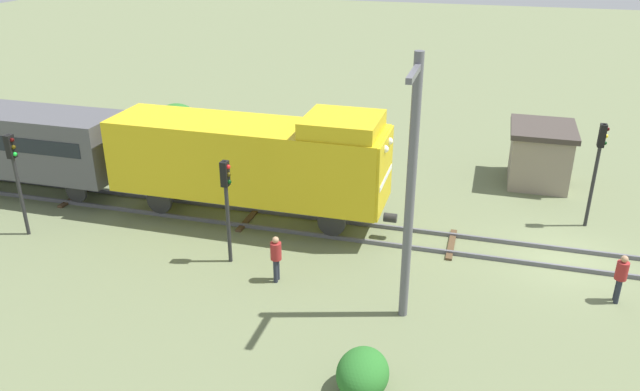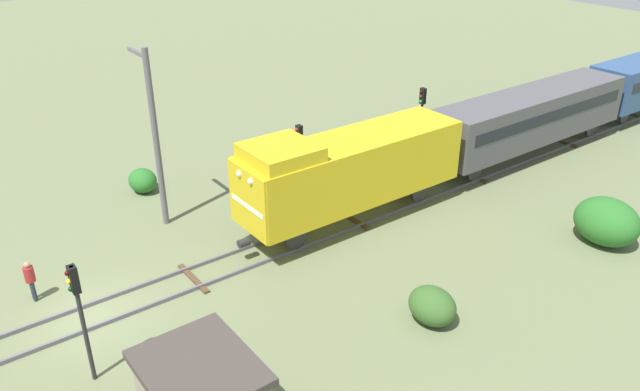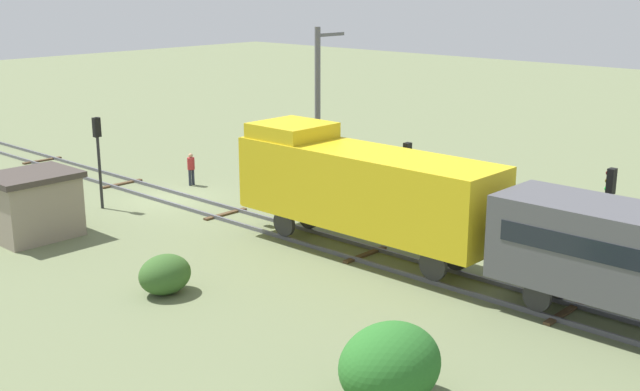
{
  "view_description": "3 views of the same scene",
  "coord_description": "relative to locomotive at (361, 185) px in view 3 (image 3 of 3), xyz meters",
  "views": [
    {
      "loc": [
        -21.55,
        3.26,
        11.44
      ],
      "look_at": [
        -1.04,
        9.06,
        1.94
      ],
      "focal_mm": 35.0,
      "sensor_mm": 36.0,
      "label": 1
    },
    {
      "loc": [
        19.81,
        -4.25,
        14.34
      ],
      "look_at": [
        -0.48,
        10.87,
        1.57
      ],
      "focal_mm": 35.0,
      "sensor_mm": 36.0,
      "label": 2
    },
    {
      "loc": [
        22.76,
        31.14,
        10.32
      ],
      "look_at": [
        -1.14,
        8.96,
        1.57
      ],
      "focal_mm": 45.0,
      "sensor_mm": 36.0,
      "label": 3
    }
  ],
  "objects": [
    {
      "name": "traffic_signal_near",
      "position": [
        3.2,
        -13.11,
        0.21
      ],
      "size": [
        0.32,
        0.34,
        4.3
      ],
      "color": "#262628",
      "rests_on": "ground"
    },
    {
      "name": "locomotive",
      "position": [
        0.0,
        0.0,
        0.0
      ],
      "size": [
        2.9,
        11.6,
        4.6
      ],
      "color": "gold",
      "rests_on": "railway_track"
    },
    {
      "name": "bush_far",
      "position": [
        8.22,
        7.88,
        -1.72
      ],
      "size": [
        2.89,
        2.36,
        2.1
      ],
      "primitive_type": "ellipsoid",
      "color": "#296926",
      "rests_on": "ground"
    },
    {
      "name": "railway_track",
      "position": [
        0.0,
        -12.15,
        -2.7
      ],
      "size": [
        2.4,
        99.38,
        0.16
      ],
      "color": "#595960",
      "rests_on": "ground"
    },
    {
      "name": "traffic_signal_mid",
      "position": [
        -3.4,
        -0.38,
        -0.06
      ],
      "size": [
        0.32,
        0.34,
        3.89
      ],
      "color": "#262628",
      "rests_on": "ground"
    },
    {
      "name": "worker_by_signal",
      "position": [
        -4.2,
        -2.43,
        -1.78
      ],
      "size": [
        0.38,
        0.38,
        1.7
      ],
      "rotation": [
        0.0,
        0.0,
        3.79
      ],
      "color": "#262B38",
      "rests_on": "ground"
    },
    {
      "name": "bush_near",
      "position": [
        7.6,
        -2.26,
        -2.09
      ],
      "size": [
        1.88,
        1.54,
        1.37
      ],
      "primitive_type": "ellipsoid",
      "color": "#345B26",
      "rests_on": "ground"
    },
    {
      "name": "relay_hut",
      "position": [
        7.5,
        -11.33,
        -1.38
      ],
      "size": [
        3.5,
        2.9,
        2.74
      ],
      "color": "gray",
      "rests_on": "ground"
    },
    {
      "name": "worker_near_track",
      "position": [
        -2.4,
        -13.49,
        -1.78
      ],
      "size": [
        0.38,
        0.38,
        1.7
      ],
      "rotation": [
        0.0,
        0.0,
        0.68
      ],
      "color": "#262B38",
      "rests_on": "ground"
    },
    {
      "name": "catenary_mast",
      "position": [
        -5.06,
        -6.92,
        1.61
      ],
      "size": [
        1.94,
        0.28,
        8.26
      ],
      "color": "#595960",
      "rests_on": "ground"
    },
    {
      "name": "traffic_signal_far",
      "position": [
        -3.6,
        8.17,
        0.09
      ],
      "size": [
        0.32,
        0.34,
        4.12
      ],
      "color": "#262628",
      "rests_on": "ground"
    },
    {
      "name": "bush_mid",
      "position": [
        -8.82,
        -6.44,
        -2.16
      ],
      "size": [
        1.68,
        1.38,
        1.23
      ],
      "primitive_type": "ellipsoid",
      "color": "#276A26",
      "rests_on": "ground"
    },
    {
      "name": "ground_plane",
      "position": [
        0.0,
        -12.15,
        -2.77
      ],
      "size": [
        149.06,
        149.06,
        0.0
      ],
      "primitive_type": "plane",
      "color": "#66704C"
    }
  ]
}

